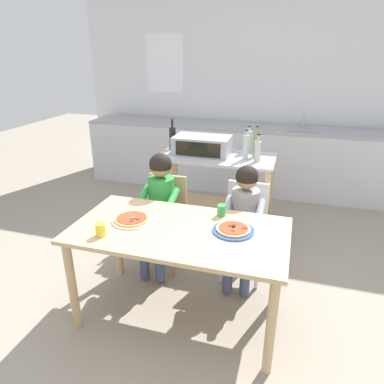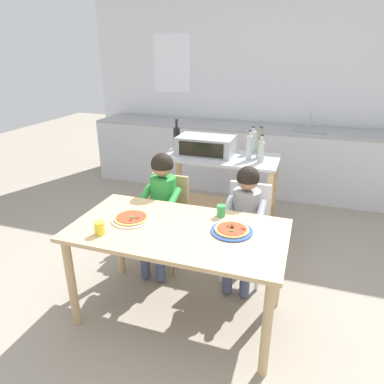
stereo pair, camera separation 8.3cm
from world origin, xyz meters
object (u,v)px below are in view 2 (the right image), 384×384
object	(u,v)px
bottle_clear_vinegar	(261,151)
child_in_green_shirt	(161,199)
drinking_cup_yellow	(100,228)
bottle_squat_spirits	(249,148)
pizza_plate_white	(132,218)
bottle_dark_olive_oil	(260,145)
dining_chair_right	(246,224)
kitchen_island_cart	(219,183)
child_in_grey_shirt	(245,213)
toaster_oven	(206,145)
bottle_slim_sauce	(253,141)
pizza_plate_blue_rimmed	(232,230)
dining_table	(178,241)
dining_chair_left	(167,214)
bottle_tall_green_wine	(177,137)
drinking_cup_green	(221,211)

from	to	relation	value
bottle_clear_vinegar	child_in_green_shirt	distance (m)	1.06
bottle_clear_vinegar	drinking_cup_yellow	xyz separation A→B (m)	(-0.82, -1.47, -0.20)
bottle_clear_vinegar	bottle_squat_spirits	distance (m)	0.12
bottle_squat_spirits	pizza_plate_white	bearing A→B (deg)	-115.56
bottle_dark_olive_oil	dining_chair_right	world-z (taller)	bottle_dark_olive_oil
kitchen_island_cart	child_in_grey_shirt	xyz separation A→B (m)	(0.40, -0.76, 0.06)
toaster_oven	child_in_grey_shirt	world-z (taller)	toaster_oven
bottle_slim_sauce	child_in_grey_shirt	xyz separation A→B (m)	(0.13, -0.99, -0.34)
pizza_plate_blue_rimmed	drinking_cup_yellow	xyz separation A→B (m)	(-0.81, -0.30, 0.03)
bottle_squat_spirits	dining_table	bearing A→B (deg)	-100.93
kitchen_island_cart	toaster_oven	distance (m)	0.41
bottle_squat_spirits	bottle_slim_sauce	size ratio (longest dim) A/B	1.08
toaster_oven	dining_chair_left	bearing A→B (deg)	-103.21
child_in_green_shirt	dining_chair_right	bearing A→B (deg)	11.90
drinking_cup_yellow	child_in_green_shirt	bearing A→B (deg)	82.38
dining_chair_left	child_in_green_shirt	distance (m)	0.23
bottle_tall_green_wine	drinking_cup_yellow	xyz separation A→B (m)	(0.10, -1.66, -0.22)
bottle_squat_spirits	dining_table	distance (m)	1.34
bottle_clear_vinegar	bottle_squat_spirits	xyz separation A→B (m)	(-0.12, 0.03, 0.01)
toaster_oven	drinking_cup_yellow	world-z (taller)	toaster_oven
dining_chair_right	toaster_oven	bearing A→B (deg)	130.91
dining_chair_right	drinking_cup_green	world-z (taller)	dining_chair_right
drinking_cup_green	dining_table	bearing A→B (deg)	-129.75
child_in_green_shirt	drinking_cup_yellow	distance (m)	0.77
bottle_clear_vinegar	dining_chair_left	xyz separation A→B (m)	(-0.72, -0.59, -0.49)
pizza_plate_white	bottle_clear_vinegar	bearing A→B (deg)	59.57
bottle_slim_sauce	child_in_green_shirt	bearing A→B (deg)	-120.02
dining_table	drinking_cup_yellow	xyz separation A→B (m)	(-0.46, -0.23, 0.14)
bottle_tall_green_wine	child_in_grey_shirt	bearing A→B (deg)	-44.00
dining_chair_left	pizza_plate_white	world-z (taller)	dining_chair_left
bottle_clear_vinegar	dining_table	bearing A→B (deg)	-106.39
bottle_tall_green_wine	bottle_squat_spirits	size ratio (longest dim) A/B	1.09
toaster_oven	dining_table	world-z (taller)	toaster_oven
toaster_oven	drinking_cup_green	bearing A→B (deg)	-67.54
bottle_tall_green_wine	bottle_slim_sauce	world-z (taller)	bottle_tall_green_wine
bottle_slim_sauce	child_in_grey_shirt	distance (m)	1.06
bottle_tall_green_wine	pizza_plate_blue_rimmed	bearing A→B (deg)	-56.18
bottle_clear_vinegar	pizza_plate_blue_rimmed	xyz separation A→B (m)	(-0.01, -1.17, -0.23)
kitchen_island_cart	bottle_squat_spirits	size ratio (longest dim) A/B	3.98
bottle_clear_vinegar	pizza_plate_white	bearing A→B (deg)	-120.43
kitchen_island_cart	dining_table	distance (m)	1.31
bottle_clear_vinegar	drinking_cup_yellow	bearing A→B (deg)	-119.19
bottle_dark_olive_oil	pizza_plate_blue_rimmed	size ratio (longest dim) A/B	1.08
bottle_squat_spirits	bottle_dark_olive_oil	bearing A→B (deg)	55.24
dining_chair_left	bottle_slim_sauce	bearing A→B (deg)	56.78
bottle_clear_vinegar	dining_chair_right	distance (m)	0.75
kitchen_island_cart	bottle_squat_spirits	world-z (taller)	bottle_squat_spirits
kitchen_island_cart	bottle_slim_sauce	size ratio (longest dim) A/B	4.28
bottle_dark_olive_oil	child_in_green_shirt	bearing A→B (deg)	-128.39
pizza_plate_blue_rimmed	bottle_tall_green_wine	bearing A→B (deg)	123.82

